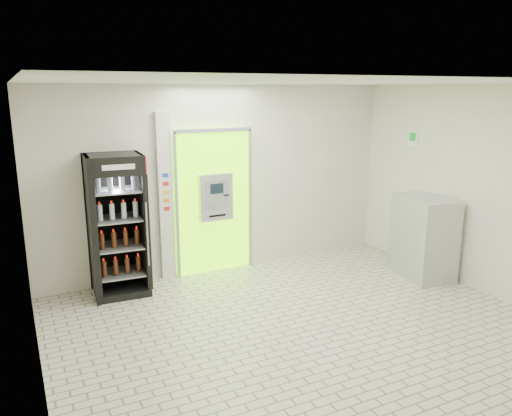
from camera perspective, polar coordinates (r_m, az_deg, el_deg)
ground at (r=6.48m, az=5.22°, el=-13.41°), size 6.00×6.00×0.00m
room_shell at (r=5.89m, az=5.60°, el=2.80°), size 6.00×6.00×6.00m
atm_assembly at (r=8.05m, az=-4.88°, el=0.83°), size 1.30×0.24×2.33m
pillar at (r=7.81m, az=-10.32°, el=1.23°), size 0.22×0.11×2.60m
beverage_cooler at (r=7.43m, az=-15.55°, el=-2.21°), size 0.81×0.75×2.05m
steel_cabinet at (r=8.34m, az=18.60°, el=-3.16°), size 0.79×1.05×1.28m
exit_sign at (r=8.79m, az=17.50°, el=7.60°), size 0.02×0.22×0.26m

